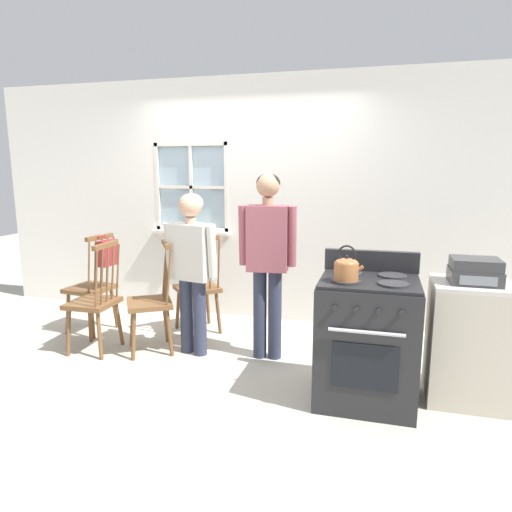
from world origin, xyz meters
TOP-DOWN VIEW (x-y plane):
  - ground_plane at (0.00, 0.00)m, footprint 16.00×16.00m
  - wall_back at (0.03, 1.40)m, footprint 6.40×0.16m
  - chair_by_window at (-1.47, 0.45)m, footprint 0.45×0.46m
  - chair_near_wall at (-0.61, 0.15)m, footprint 0.56×0.57m
  - chair_center_cluster at (-0.39, 0.74)m, footprint 0.58×0.58m
  - chair_near_stove at (-1.12, 0.00)m, footprint 0.42×0.43m
  - person_elderly_left at (-0.22, 0.19)m, footprint 0.55×0.29m
  - person_teen_center at (0.47, 0.27)m, footprint 0.52×0.24m
  - stove at (1.36, -0.28)m, footprint 0.71×0.68m
  - kettle at (1.20, -0.41)m, footprint 0.21×0.17m
  - potted_plant at (-0.69, 1.31)m, footprint 0.15×0.15m
  - handbag at (-1.24, 0.43)m, footprint 0.21×0.23m
  - side_counter at (2.08, -0.09)m, footprint 0.55×0.50m
  - stereo at (2.08, -0.11)m, footprint 0.34×0.29m

SIDE VIEW (x-z plane):
  - ground_plane at x=0.00m, z-range 0.00..0.00m
  - side_counter at x=2.08m, z-range 0.00..0.90m
  - chair_by_window at x=-1.47m, z-range -0.05..0.99m
  - chair_near_wall at x=-0.61m, z-range -0.05..0.99m
  - chair_center_cluster at x=-0.39m, z-range -0.05..0.99m
  - chair_near_stove at x=-1.12m, z-range -0.05..0.99m
  - stove at x=1.36m, z-range -0.07..1.02m
  - handbag at x=-1.24m, z-range 0.72..1.02m
  - person_elderly_left at x=-0.22m, z-range 0.16..1.65m
  - stereo at x=2.08m, z-range 0.90..1.08m
  - person_teen_center at x=0.47m, z-range 0.17..1.84m
  - kettle at x=1.20m, z-range 0.90..1.15m
  - potted_plant at x=-0.69m, z-range 0.95..1.20m
  - wall_back at x=0.03m, z-range -0.01..2.69m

